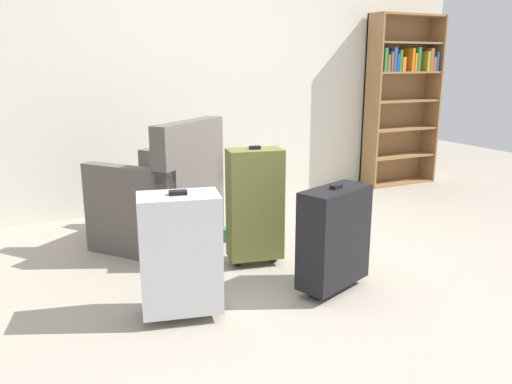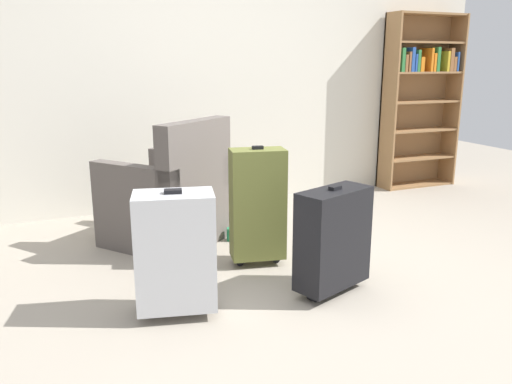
% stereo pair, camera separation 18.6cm
% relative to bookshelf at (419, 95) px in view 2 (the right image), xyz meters
% --- Properties ---
extents(ground_plane, '(10.23, 10.23, 0.00)m').
position_rel_bookshelf_xyz_m(ground_plane, '(-2.32, -2.04, -0.95)').
color(ground_plane, '#9E9384').
extents(back_wall, '(5.84, 0.10, 2.60)m').
position_rel_bookshelf_xyz_m(back_wall, '(-2.32, 0.16, 0.35)').
color(back_wall, beige).
rests_on(back_wall, ground).
extents(bookshelf, '(0.83, 0.26, 1.74)m').
position_rel_bookshelf_xyz_m(bookshelf, '(0.00, 0.00, 0.00)').
color(bookshelf, olive).
rests_on(bookshelf, ground).
extents(armchair, '(0.98, 0.98, 0.90)m').
position_rel_bookshelf_xyz_m(armchair, '(-2.82, -0.79, -0.63)').
color(armchair, '#59514C').
rests_on(armchair, ground).
extents(mug, '(0.12, 0.08, 0.10)m').
position_rel_bookshelf_xyz_m(mug, '(-2.39, -0.93, -0.90)').
color(mug, '#1E7F4C').
rests_on(mug, ground).
extents(suitcase_silver, '(0.44, 0.33, 0.67)m').
position_rel_bookshelf_xyz_m(suitcase_silver, '(-3.04, -1.90, -0.60)').
color(suitcase_silver, '#B7BABF').
rests_on(suitcase_silver, ground).
extents(suitcase_olive, '(0.37, 0.25, 0.78)m').
position_rel_bookshelf_xyz_m(suitcase_olive, '(-2.39, -1.42, -0.55)').
color(suitcase_olive, brown).
rests_on(suitcase_olive, ground).
extents(suitcase_black, '(0.49, 0.34, 0.63)m').
position_rel_bookshelf_xyz_m(suitcase_black, '(-2.16, -1.98, -0.62)').
color(suitcase_black, black).
rests_on(suitcase_black, ground).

